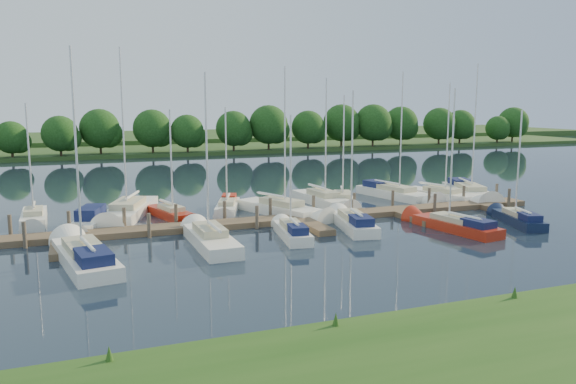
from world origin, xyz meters
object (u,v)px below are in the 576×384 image
object	(u,v)px
sailboat_n_0	(34,219)
sailboat_s_2	(292,233)
dock	(302,220)
motorboat	(90,222)
sailboat_n_5	(282,211)

from	to	relation	value
sailboat_n_0	sailboat_s_2	bearing A→B (deg)	144.13
sailboat_n_0	sailboat_s_2	world-z (taller)	sailboat_n_0
dock	motorboat	distance (m)	14.75
dock	sailboat_n_0	size ratio (longest dim) A/B	4.51
dock	sailboat_n_5	xyz separation A→B (m)	(-0.29, 3.32, 0.08)
motorboat	sailboat_n_5	distance (m)	13.93
motorboat	sailboat_n_5	xyz separation A→B (m)	(13.92, -0.61, -0.07)
sailboat_n_0	sailboat_n_5	distance (m)	18.05
motorboat	sailboat_n_5	bearing A→B (deg)	-164.13
motorboat	sailboat_s_2	world-z (taller)	sailboat_s_2
sailboat_n_0	sailboat_n_5	bearing A→B (deg)	166.86
sailboat_n_5	sailboat_s_2	size ratio (longest dim) A/B	1.43
sailboat_n_0	dock	bearing A→B (deg)	157.33
sailboat_n_5	sailboat_n_0	bearing A→B (deg)	-34.52
sailboat_s_2	sailboat_n_5	bearing A→B (deg)	82.92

